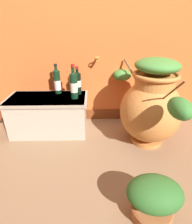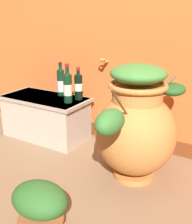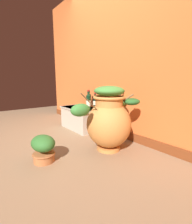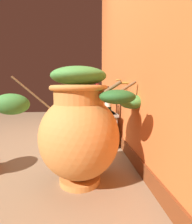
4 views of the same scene
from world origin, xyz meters
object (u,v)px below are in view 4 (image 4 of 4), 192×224
object	(u,v)px
terracotta_urn	(80,128)
wine_bottle_right	(97,101)
wine_bottle_middle	(108,102)
wine_bottle_left	(108,101)

from	to	relation	value
terracotta_urn	wine_bottle_right	size ratio (longest dim) A/B	3.28
terracotta_urn	wine_bottle_middle	size ratio (longest dim) A/B	3.81
wine_bottle_left	wine_bottle_middle	distance (m)	0.22
wine_bottle_left	wine_bottle_right	world-z (taller)	wine_bottle_right
wine_bottle_right	terracotta_urn	bearing A→B (deg)	-14.92
terracotta_urn	wine_bottle_middle	distance (m)	0.78
terracotta_urn	wine_bottle_left	xyz separation A→B (m)	(-0.92, 0.35, 0.13)
terracotta_urn	wine_bottle_left	size ratio (longest dim) A/B	3.55
terracotta_urn	wine_bottle_right	distance (m)	0.77
wine_bottle_middle	wine_bottle_right	xyz separation A→B (m)	(-0.03, -0.12, 0.01)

